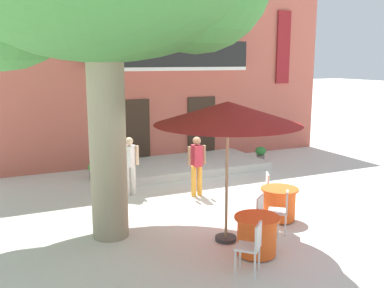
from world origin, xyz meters
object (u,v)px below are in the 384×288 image
(cafe_chair_near_tree_1, at_px, (265,215))
(cafe_chair_middle_0, at_px, (271,188))
(ground_planter_left, at_px, (95,170))
(cafe_table_near_tree, at_px, (257,235))
(pedestrian_mid_plaza, at_px, (197,163))
(cafe_chair_near_tree_0, at_px, (252,244))
(cafe_chair_middle_1, at_px, (282,209))
(cafe_umbrella, at_px, (228,114))
(pedestrian_near_entrance, at_px, (130,163))
(ground_planter_right, at_px, (261,153))
(cafe_table_middle, at_px, (279,204))

(cafe_chair_near_tree_1, height_order, cafe_chair_middle_0, same)
(cafe_chair_middle_0, distance_m, ground_planter_left, 5.71)
(cafe_table_near_tree, xyz_separation_m, pedestrian_mid_plaza, (0.55, 3.79, 0.53))
(cafe_chair_near_tree_0, distance_m, cafe_chair_middle_1, 2.01)
(cafe_table_near_tree, bearing_deg, pedestrian_mid_plaza, 81.74)
(cafe_umbrella, distance_m, pedestrian_near_entrance, 4.22)
(ground_planter_left, bearing_deg, ground_planter_right, -1.08)
(ground_planter_right, bearing_deg, cafe_chair_near_tree_1, -123.07)
(cafe_table_near_tree, distance_m, pedestrian_mid_plaza, 3.87)
(cafe_chair_middle_0, height_order, pedestrian_near_entrance, pedestrian_near_entrance)
(cafe_chair_middle_0, xyz_separation_m, pedestrian_near_entrance, (-2.83, 2.55, 0.38))
(ground_planter_left, xyz_separation_m, pedestrian_mid_plaza, (2.14, -2.86, 0.62))
(ground_planter_left, bearing_deg, cafe_table_near_tree, -76.54)
(ground_planter_right, distance_m, pedestrian_mid_plaza, 4.80)
(cafe_table_near_tree, xyz_separation_m, cafe_umbrella, (-0.20, 0.83, 2.22))
(cafe_chair_middle_0, height_order, pedestrian_mid_plaza, pedestrian_mid_plaza)
(cafe_chair_near_tree_0, distance_m, ground_planter_left, 7.32)
(cafe_chair_near_tree_0, xyz_separation_m, pedestrian_near_entrance, (-0.60, 5.17, 0.38))
(cafe_table_middle, relative_size, ground_planter_right, 1.60)
(cafe_chair_middle_1, bearing_deg, cafe_table_middle, 57.62)
(cafe_chair_near_tree_1, xyz_separation_m, pedestrian_near_entrance, (-1.61, 4.06, 0.38))
(cafe_table_near_tree, bearing_deg, cafe_table_middle, 42.09)
(ground_planter_right, bearing_deg, cafe_chair_middle_1, -119.96)
(cafe_table_near_tree, relative_size, cafe_chair_near_tree_1, 0.95)
(cafe_chair_near_tree_1, xyz_separation_m, cafe_umbrella, (-0.73, 0.30, 2.08))
(cafe_table_near_tree, height_order, cafe_chair_middle_0, cafe_chair_middle_0)
(cafe_chair_near_tree_1, bearing_deg, cafe_table_near_tree, -134.85)
(ground_planter_left, xyz_separation_m, ground_planter_right, (6.03, -0.11, 0.00))
(cafe_chair_near_tree_0, height_order, pedestrian_near_entrance, pedestrian_near_entrance)
(cafe_umbrella, distance_m, ground_planter_right, 7.71)
(cafe_chair_middle_1, relative_size, ground_planter_left, 1.69)
(cafe_table_middle, xyz_separation_m, cafe_chair_middle_0, (0.28, 0.70, 0.14))
(cafe_chair_middle_1, bearing_deg, cafe_chair_near_tree_0, -140.57)
(cafe_chair_middle_1, bearing_deg, cafe_table_near_tree, -146.97)
(pedestrian_near_entrance, bearing_deg, cafe_table_middle, -51.85)
(cafe_table_near_tree, height_order, cafe_chair_near_tree_1, cafe_chair_near_tree_1)
(cafe_table_near_tree, height_order, cafe_umbrella, cafe_umbrella)
(ground_planter_right, bearing_deg, cafe_chair_near_tree_0, -124.66)
(cafe_chair_near_tree_1, bearing_deg, ground_planter_right, 56.93)
(cafe_umbrella, height_order, pedestrian_near_entrance, cafe_umbrella)
(cafe_umbrella, xyz_separation_m, ground_planter_right, (4.64, 5.71, -2.31))
(ground_planter_right, height_order, pedestrian_near_entrance, pedestrian_near_entrance)
(pedestrian_near_entrance, relative_size, pedestrian_mid_plaza, 0.99)
(cafe_table_middle, distance_m, ground_planter_left, 6.14)
(cafe_chair_near_tree_1, xyz_separation_m, ground_planter_right, (3.91, 6.00, -0.23))
(cafe_chair_near_tree_0, xyz_separation_m, pedestrian_mid_plaza, (1.03, 4.37, 0.39))
(cafe_chair_near_tree_1, height_order, cafe_table_middle, cafe_chair_near_tree_1)
(pedestrian_near_entrance, bearing_deg, pedestrian_mid_plaza, -26.09)
(cafe_chair_near_tree_0, xyz_separation_m, cafe_chair_middle_1, (1.56, 1.28, 0.00))
(cafe_table_middle, bearing_deg, cafe_table_near_tree, -137.91)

